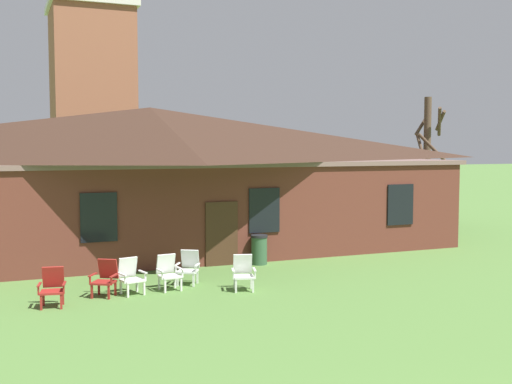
{
  "coord_description": "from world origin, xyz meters",
  "views": [
    {
      "loc": [
        -5.35,
        -3.97,
        3.93
      ],
      "look_at": [
        -0.05,
        9.08,
        2.87
      ],
      "focal_mm": 43.73,
      "sensor_mm": 36.0,
      "label": 1
    }
  ],
  "objects_px": {
    "trash_bin": "(259,249)",
    "lawn_chair_far_side": "(243,272)",
    "lawn_chair_right_end": "(189,266)",
    "lawn_chair_middle": "(168,271)",
    "lawn_chair_left_end": "(130,275)",
    "lawn_chair_by_porch": "(53,286)",
    "lawn_chair_near_door": "(105,277)"
  },
  "relations": [
    {
      "from": "lawn_chair_near_door",
      "to": "trash_bin",
      "type": "height_order",
      "value": "trash_bin"
    },
    {
      "from": "lawn_chair_right_end",
      "to": "lawn_chair_far_side",
      "type": "xyz_separation_m",
      "value": [
        1.18,
        -1.27,
        0.0
      ]
    },
    {
      "from": "lawn_chair_far_side",
      "to": "lawn_chair_near_door",
      "type": "bearing_deg",
      "value": 168.91
    },
    {
      "from": "lawn_chair_far_side",
      "to": "lawn_chair_left_end",
      "type": "bearing_deg",
      "value": 166.62
    },
    {
      "from": "lawn_chair_middle",
      "to": "lawn_chair_by_porch",
      "type": "bearing_deg",
      "value": -167.61
    },
    {
      "from": "lawn_chair_near_door",
      "to": "lawn_chair_right_end",
      "type": "bearing_deg",
      "value": 13.25
    },
    {
      "from": "lawn_chair_right_end",
      "to": "trash_bin",
      "type": "distance_m",
      "value": 3.55
    },
    {
      "from": "lawn_chair_near_door",
      "to": "lawn_chair_left_end",
      "type": "xyz_separation_m",
      "value": [
        0.65,
        -0.0,
        0.0
      ]
    },
    {
      "from": "lawn_chair_by_porch",
      "to": "lawn_chair_left_end",
      "type": "relative_size",
      "value": 1.0
    },
    {
      "from": "lawn_chair_middle",
      "to": "trash_bin",
      "type": "xyz_separation_m",
      "value": [
        3.68,
        2.41,
        -0.0
      ]
    },
    {
      "from": "lawn_chair_far_side",
      "to": "trash_bin",
      "type": "relative_size",
      "value": 0.98
    },
    {
      "from": "lawn_chair_middle",
      "to": "lawn_chair_right_end",
      "type": "relative_size",
      "value": 1.0
    },
    {
      "from": "lawn_chair_right_end",
      "to": "lawn_chair_middle",
      "type": "bearing_deg",
      "value": -146.43
    },
    {
      "from": "lawn_chair_left_end",
      "to": "trash_bin",
      "type": "xyz_separation_m",
      "value": [
        4.73,
        2.51,
        -0.0
      ]
    },
    {
      "from": "lawn_chair_by_porch",
      "to": "lawn_chair_right_end",
      "type": "height_order",
      "value": "same"
    },
    {
      "from": "lawn_chair_right_end",
      "to": "trash_bin",
      "type": "height_order",
      "value": "trash_bin"
    },
    {
      "from": "lawn_chair_by_porch",
      "to": "trash_bin",
      "type": "bearing_deg",
      "value": 24.55
    },
    {
      "from": "lawn_chair_by_porch",
      "to": "lawn_chair_near_door",
      "type": "distance_m",
      "value": 1.47
    },
    {
      "from": "lawn_chair_by_porch",
      "to": "lawn_chair_far_side",
      "type": "bearing_deg",
      "value": -1.5
    },
    {
      "from": "lawn_chair_left_end",
      "to": "lawn_chair_middle",
      "type": "distance_m",
      "value": 1.06
    },
    {
      "from": "lawn_chair_by_porch",
      "to": "lawn_chair_near_door",
      "type": "xyz_separation_m",
      "value": [
        1.36,
        0.57,
        0.0
      ]
    },
    {
      "from": "lawn_chair_left_end",
      "to": "lawn_chair_far_side",
      "type": "distance_m",
      "value": 3.02
    },
    {
      "from": "lawn_chair_middle",
      "to": "lawn_chair_near_door",
      "type": "bearing_deg",
      "value": -176.7
    },
    {
      "from": "lawn_chair_left_end",
      "to": "trash_bin",
      "type": "height_order",
      "value": "trash_bin"
    },
    {
      "from": "lawn_chair_near_door",
      "to": "trash_bin",
      "type": "relative_size",
      "value": 0.98
    },
    {
      "from": "lawn_chair_by_porch",
      "to": "lawn_chair_near_door",
      "type": "bearing_deg",
      "value": 22.9
    },
    {
      "from": "lawn_chair_near_door",
      "to": "lawn_chair_right_end",
      "type": "relative_size",
      "value": 1.0
    },
    {
      "from": "lawn_chair_middle",
      "to": "lawn_chair_left_end",
      "type": "bearing_deg",
      "value": -174.41
    },
    {
      "from": "lawn_chair_left_end",
      "to": "lawn_chair_far_side",
      "type": "height_order",
      "value": "same"
    },
    {
      "from": "trash_bin",
      "to": "lawn_chair_far_side",
      "type": "bearing_deg",
      "value": -119.18
    },
    {
      "from": "lawn_chair_middle",
      "to": "lawn_chair_far_side",
      "type": "height_order",
      "value": "same"
    },
    {
      "from": "lawn_chair_near_door",
      "to": "lawn_chair_middle",
      "type": "height_order",
      "value": "same"
    }
  ]
}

